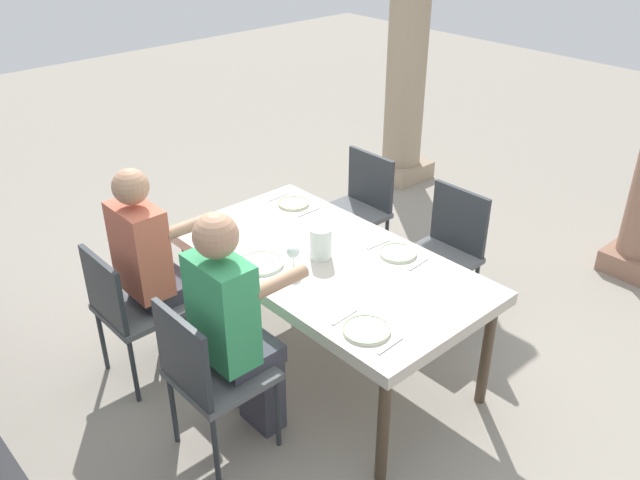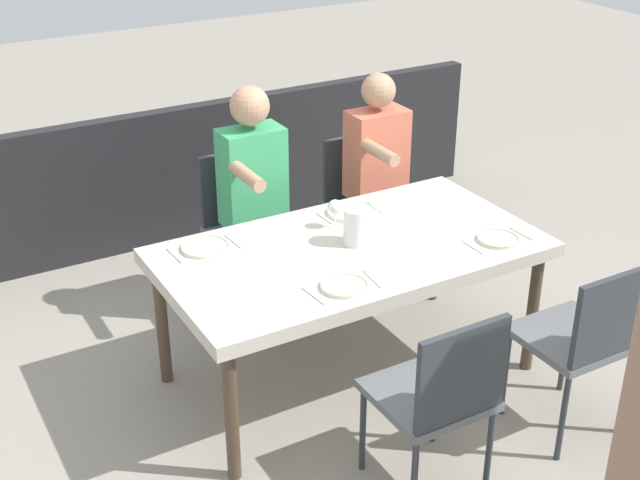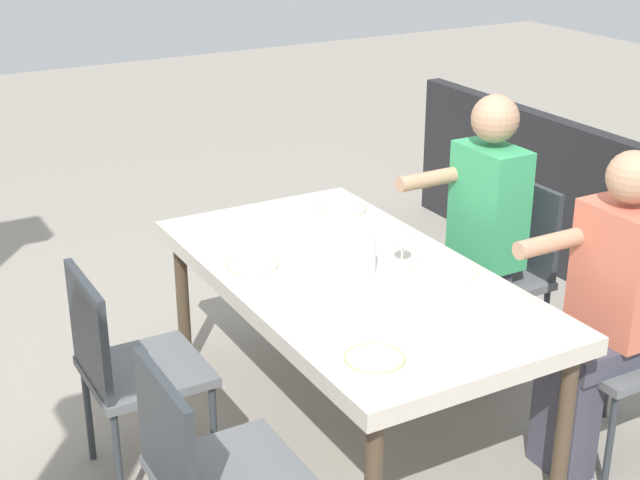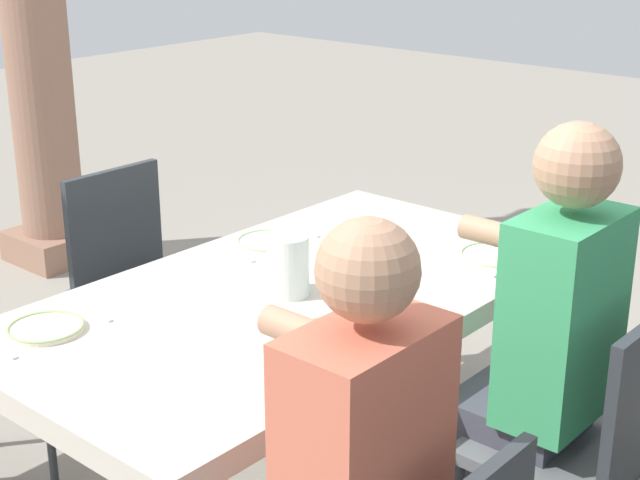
{
  "view_description": "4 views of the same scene",
  "coord_description": "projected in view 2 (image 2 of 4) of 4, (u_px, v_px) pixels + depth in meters",
  "views": [
    {
      "loc": [
        2.33,
        -2.18,
        2.64
      ],
      "look_at": [
        -0.14,
        0.07,
        0.77
      ],
      "focal_mm": 37.38,
      "sensor_mm": 36.0,
      "label": 1
    },
    {
      "loc": [
        1.95,
        3.13,
        2.61
      ],
      "look_at": [
        0.12,
        -0.09,
        0.76
      ],
      "focal_mm": 48.69,
      "sensor_mm": 36.0,
      "label": 2
    },
    {
      "loc": [
        -2.88,
        1.76,
        2.26
      ],
      "look_at": [
        0.14,
        0.06,
        0.83
      ],
      "focal_mm": 52.08,
      "sensor_mm": 36.0,
      "label": 3
    },
    {
      "loc": [
        -1.92,
        -1.77,
        1.83
      ],
      "look_at": [
        0.14,
        0.02,
        0.84
      ],
      "focal_mm": 53.69,
      "sensor_mm": 36.0,
      "label": 4
    }
  ],
  "objects": [
    {
      "name": "spoon_0",
      "position": [
        473.0,
        247.0,
        4.12
      ],
      "size": [
        0.02,
        0.17,
        0.01
      ],
      "primitive_type": "cube",
      "rotation": [
        0.0,
        0.0,
        -0.01
      ],
      "color": "silver",
      "rests_on": "dining_table"
    },
    {
      "name": "chair_west_south",
      "position": [
        364.0,
        197.0,
        5.23
      ],
      "size": [
        0.44,
        0.44,
        0.86
      ],
      "color": "#5B5E61",
      "rests_on": "ground"
    },
    {
      "name": "spoon_3",
      "position": [
        175.0,
        255.0,
        4.04
      ],
      "size": [
        0.02,
        0.17,
        0.01
      ],
      "primitive_type": "cube",
      "rotation": [
        0.0,
        0.0,
        0.05
      ],
      "color": "silver",
      "rests_on": "dining_table"
    },
    {
      "name": "chair_mid_north",
      "position": [
        440.0,
        393.0,
        3.47
      ],
      "size": [
        0.44,
        0.44,
        0.88
      ],
      "color": "#5B5E61",
      "rests_on": "ground"
    },
    {
      "name": "plate_2",
      "position": [
        344.0,
        286.0,
        3.78
      ],
      "size": [
        0.21,
        0.21,
        0.02
      ],
      "color": "white",
      "rests_on": "dining_table"
    },
    {
      "name": "spoon_2",
      "position": [
        314.0,
        296.0,
        3.71
      ],
      "size": [
        0.03,
        0.17,
        0.01
      ],
      "primitive_type": "cube",
      "rotation": [
        0.0,
        0.0,
        0.08
      ],
      "color": "silver",
      "rests_on": "dining_table"
    },
    {
      "name": "plate_3",
      "position": [
        205.0,
        247.0,
        4.11
      ],
      "size": [
        0.23,
        0.23,
        0.02
      ],
      "color": "white",
      "rests_on": "dining_table"
    },
    {
      "name": "water_pitcher",
      "position": [
        356.0,
        228.0,
        4.13
      ],
      "size": [
        0.13,
        0.13,
        0.18
      ],
      "color": "white",
      "rests_on": "dining_table"
    },
    {
      "name": "dining_table",
      "position": [
        350.0,
        258.0,
        4.16
      ],
      "size": [
        1.82,
        0.98,
        0.73
      ],
      "color": "beige",
      "rests_on": "ground"
    },
    {
      "name": "fork_1",
      "position": [
        376.0,
        207.0,
        4.53
      ],
      "size": [
        0.03,
        0.17,
        0.01
      ],
      "primitive_type": "cube",
      "rotation": [
        0.0,
        0.0,
        -0.06
      ],
      "color": "silver",
      "rests_on": "dining_table"
    },
    {
      "name": "diner_woman_green",
      "position": [
        258.0,
        201.0,
        4.65
      ],
      "size": [
        0.35,
        0.49,
        1.33
      ],
      "color": "#3F3F4C",
      "rests_on": "ground"
    },
    {
      "name": "plate_1",
      "position": [
        351.0,
        212.0,
        4.46
      ],
      "size": [
        0.26,
        0.26,
        0.02
      ],
      "color": "white",
      "rests_on": "dining_table"
    },
    {
      "name": "fork_3",
      "position": [
        234.0,
        241.0,
        4.18
      ],
      "size": [
        0.03,
        0.17,
        0.01
      ],
      "primitive_type": "cube",
      "rotation": [
        0.0,
        0.0,
        0.06
      ],
      "color": "silver",
      "rests_on": "dining_table"
    },
    {
      "name": "plate_0",
      "position": [
        498.0,
        239.0,
        4.18
      ],
      "size": [
        0.2,
        0.2,
        0.02
      ],
      "color": "silver",
      "rests_on": "dining_table"
    },
    {
      "name": "fork_0",
      "position": [
        522.0,
        233.0,
        4.25
      ],
      "size": [
        0.02,
        0.17,
        0.01
      ],
      "primitive_type": "cube",
      "rotation": [
        0.0,
        0.0,
        0.04
      ],
      "color": "silver",
      "rests_on": "dining_table"
    },
    {
      "name": "fork_2",
      "position": [
        373.0,
        279.0,
        3.84
      ],
      "size": [
        0.03,
        0.17,
        0.01
      ],
      "primitive_type": "cube",
      "rotation": [
        0.0,
        0.0,
        -0.08
      ],
      "color": "silver",
      "rests_on": "dining_table"
    },
    {
      "name": "wine_glass_1",
      "position": [
        335.0,
        208.0,
        4.27
      ],
      "size": [
        0.07,
        0.07,
        0.15
      ],
      "color": "white",
      "rests_on": "dining_table"
    },
    {
      "name": "chair_west_north",
      "position": [
        585.0,
        335.0,
        3.81
      ],
      "size": [
        0.44,
        0.44,
        0.89
      ],
      "color": "#5B5E61",
      "rests_on": "ground"
    },
    {
      "name": "chair_mid_south",
      "position": [
        246.0,
        221.0,
        4.88
      ],
      "size": [
        0.44,
        0.44,
        0.9
      ],
      "color": "#5B5E61",
      "rests_on": "ground"
    },
    {
      "name": "patio_railing",
      "position": [
        199.0,
        170.0,
        5.75
      ],
      "size": [
        4.22,
        0.1,
        0.9
      ],
      "primitive_type": "cube",
      "color": "black",
      "rests_on": "ground"
    },
    {
      "name": "spoon_1",
      "position": [
        326.0,
        219.0,
        4.4
      ],
      "size": [
        0.02,
        0.17,
        0.01
      ],
      "primitive_type": "cube",
      "rotation": [
        0.0,
        0.0,
        0.02
      ],
      "color": "silver",
      "rests_on": "dining_table"
    },
    {
      "name": "ground_plane",
      "position": [
        348.0,
        373.0,
        4.46
      ],
      "size": [
        16.0,
        16.0,
        0.0
      ],
      "primitive_type": "plane",
      "color": "gray"
    },
    {
      "name": "diner_man_white",
      "position": [
        382.0,
        178.0,
        5.01
      ],
      "size": [
        0.35,
        0.49,
        1.29
      ],
      "color": "#3F3F4C",
      "rests_on": "ground"
    }
  ]
}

